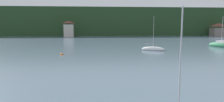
% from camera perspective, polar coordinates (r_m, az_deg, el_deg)
% --- Properties ---
extents(wooded_hillside, '(352.00, 76.93, 26.93)m').
position_cam_1_polar(wooded_hillside, '(142.94, 1.01, 7.54)').
color(wooded_hillside, '#264223').
rests_on(wooded_hillside, ground_plane).
extents(shore_building_west, '(4.36, 3.62, 7.23)m').
position_cam_1_polar(shore_building_west, '(93.37, -12.09, 6.08)').
color(shore_building_west, beige).
rests_on(shore_building_west, ground_plane).
extents(shore_building_westcentral, '(6.81, 4.81, 6.22)m').
position_cam_1_polar(shore_building_westcentral, '(110.11, 27.81, 5.31)').
color(shore_building_westcentral, gray).
rests_on(shore_building_westcentral, ground_plane).
extents(sailboat_far_4, '(4.32, 6.48, 7.49)m').
position_cam_1_polar(sailboat_far_4, '(52.99, 28.41, 1.43)').
color(sailboat_far_4, '#2D754C').
rests_on(sailboat_far_4, ground_plane).
extents(sailboat_far_5, '(4.70, 3.18, 7.13)m').
position_cam_1_polar(sailboat_far_5, '(41.10, 11.52, 0.50)').
color(sailboat_far_5, white).
rests_on(sailboat_far_5, ground_plane).
extents(mooring_buoy_near, '(0.57, 0.57, 0.57)m').
position_cam_1_polar(mooring_buoy_near, '(35.27, -13.99, -1.05)').
color(mooring_buoy_near, orange).
rests_on(mooring_buoy_near, ground_plane).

